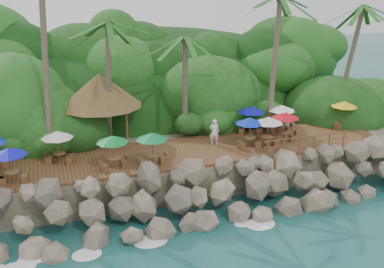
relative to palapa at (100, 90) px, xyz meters
name	(u,v)px	position (x,y,z in m)	size (l,w,h in m)	color
ground	(227,229)	(5.11, -9.74, -5.79)	(140.00, 140.00, 0.00)	#19514F
land_base	(155,123)	(5.11, 6.26, -4.74)	(32.00, 25.20, 2.10)	gray
jungle_hill	(137,111)	(5.11, 13.76, -5.79)	(44.80, 28.00, 15.40)	#143811
seawall	(214,193)	(5.11, -7.74, -4.64)	(29.00, 4.00, 2.30)	gray
terrace	(192,152)	(5.11, -3.74, -3.59)	(26.00, 5.00, 0.20)	brown
jungle_foliage	(158,139)	(5.11, 5.26, -5.79)	(44.00, 16.00, 12.00)	#143811
foam_line	(225,225)	(5.11, -9.44, -5.76)	(25.20, 0.80, 0.06)	white
palapa	(100,90)	(0.00, 0.00, 0.00)	(5.44, 5.44, 4.60)	brown
dining_clusters	(178,128)	(4.11, -4.03, -1.80)	(25.48, 5.08, 2.03)	brown
railing	(307,142)	(12.04, -6.09, -2.89)	(6.10, 0.10, 1.00)	brown
waiter	(214,132)	(6.82, -3.20, -2.62)	(0.64, 0.42, 1.75)	white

